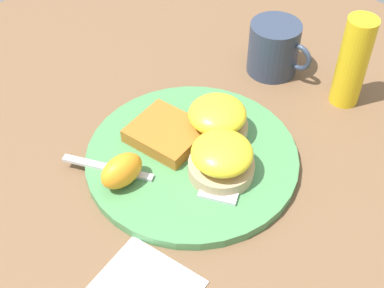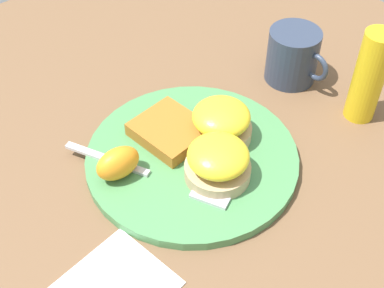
{
  "view_description": "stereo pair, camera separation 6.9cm",
  "coord_description": "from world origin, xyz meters",
  "px_view_note": "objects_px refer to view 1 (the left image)",
  "views": [
    {
      "loc": [
        0.33,
        -0.37,
        0.54
      ],
      "look_at": [
        0.0,
        0.0,
        0.03
      ],
      "focal_mm": 50.0,
      "sensor_mm": 36.0,
      "label": 1
    },
    {
      "loc": [
        0.38,
        -0.32,
        0.54
      ],
      "look_at": [
        0.0,
        0.0,
        0.03
      ],
      "focal_mm": 50.0,
      "sensor_mm": 36.0,
      "label": 2
    }
  ],
  "objects_px": {
    "sandwich_benedict_right": "(218,120)",
    "condiment_bottle": "(353,62)",
    "sandwich_benedict_left": "(220,161)",
    "fork": "(160,180)",
    "hashbrown_patty": "(167,133)",
    "cup": "(274,48)",
    "orange_wedge": "(122,171)"
  },
  "relations": [
    {
      "from": "hashbrown_patty",
      "to": "sandwich_benedict_right",
      "type": "bearing_deg",
      "value": 46.71
    },
    {
      "from": "cup",
      "to": "orange_wedge",
      "type": "bearing_deg",
      "value": -89.68
    },
    {
      "from": "sandwich_benedict_right",
      "to": "hashbrown_patty",
      "type": "xyz_separation_m",
      "value": [
        -0.05,
        -0.05,
        -0.02
      ]
    },
    {
      "from": "fork",
      "to": "cup",
      "type": "distance_m",
      "value": 0.31
    },
    {
      "from": "hashbrown_patty",
      "to": "fork",
      "type": "height_order",
      "value": "hashbrown_patty"
    },
    {
      "from": "sandwich_benedict_left",
      "to": "sandwich_benedict_right",
      "type": "distance_m",
      "value": 0.07
    },
    {
      "from": "cup",
      "to": "condiment_bottle",
      "type": "bearing_deg",
      "value": 5.23
    },
    {
      "from": "sandwich_benedict_left",
      "to": "cup",
      "type": "relative_size",
      "value": 0.79
    },
    {
      "from": "sandwich_benedict_left",
      "to": "condiment_bottle",
      "type": "distance_m",
      "value": 0.26
    },
    {
      "from": "hashbrown_patty",
      "to": "condiment_bottle",
      "type": "relative_size",
      "value": 0.66
    },
    {
      "from": "hashbrown_patty",
      "to": "orange_wedge",
      "type": "distance_m",
      "value": 0.1
    },
    {
      "from": "sandwich_benedict_right",
      "to": "sandwich_benedict_left",
      "type": "bearing_deg",
      "value": -49.12
    },
    {
      "from": "orange_wedge",
      "to": "condiment_bottle",
      "type": "relative_size",
      "value": 0.42
    },
    {
      "from": "orange_wedge",
      "to": "fork",
      "type": "distance_m",
      "value": 0.05
    },
    {
      "from": "sandwich_benedict_left",
      "to": "sandwich_benedict_right",
      "type": "relative_size",
      "value": 1.0
    },
    {
      "from": "sandwich_benedict_left",
      "to": "hashbrown_patty",
      "type": "xyz_separation_m",
      "value": [
        -0.1,
        0.0,
        -0.02
      ]
    },
    {
      "from": "sandwich_benedict_right",
      "to": "condiment_bottle",
      "type": "xyz_separation_m",
      "value": [
        0.09,
        0.2,
        0.03
      ]
    },
    {
      "from": "hashbrown_patty",
      "to": "orange_wedge",
      "type": "height_order",
      "value": "orange_wedge"
    },
    {
      "from": "sandwich_benedict_left",
      "to": "fork",
      "type": "height_order",
      "value": "sandwich_benedict_left"
    },
    {
      "from": "hashbrown_patty",
      "to": "cup",
      "type": "xyz_separation_m",
      "value": [
        0.01,
        0.24,
        0.02
      ]
    },
    {
      "from": "sandwich_benedict_right",
      "to": "hashbrown_patty",
      "type": "height_order",
      "value": "sandwich_benedict_right"
    },
    {
      "from": "cup",
      "to": "sandwich_benedict_right",
      "type": "bearing_deg",
      "value": -78.57
    },
    {
      "from": "sandwich_benedict_right",
      "to": "fork",
      "type": "relative_size",
      "value": 0.38
    },
    {
      "from": "sandwich_benedict_right",
      "to": "orange_wedge",
      "type": "distance_m",
      "value": 0.15
    },
    {
      "from": "sandwich_benedict_right",
      "to": "condiment_bottle",
      "type": "height_order",
      "value": "condiment_bottle"
    },
    {
      "from": "sandwich_benedict_left",
      "to": "orange_wedge",
      "type": "distance_m",
      "value": 0.13
    },
    {
      "from": "hashbrown_patty",
      "to": "fork",
      "type": "relative_size",
      "value": 0.42
    },
    {
      "from": "orange_wedge",
      "to": "fork",
      "type": "bearing_deg",
      "value": 43.05
    },
    {
      "from": "orange_wedge",
      "to": "cup",
      "type": "xyz_separation_m",
      "value": [
        -0.0,
        0.34,
        0.01
      ]
    },
    {
      "from": "orange_wedge",
      "to": "fork",
      "type": "height_order",
      "value": "orange_wedge"
    },
    {
      "from": "condiment_bottle",
      "to": "cup",
      "type": "bearing_deg",
      "value": -174.77
    },
    {
      "from": "fork",
      "to": "cup",
      "type": "relative_size",
      "value": 2.06
    }
  ]
}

